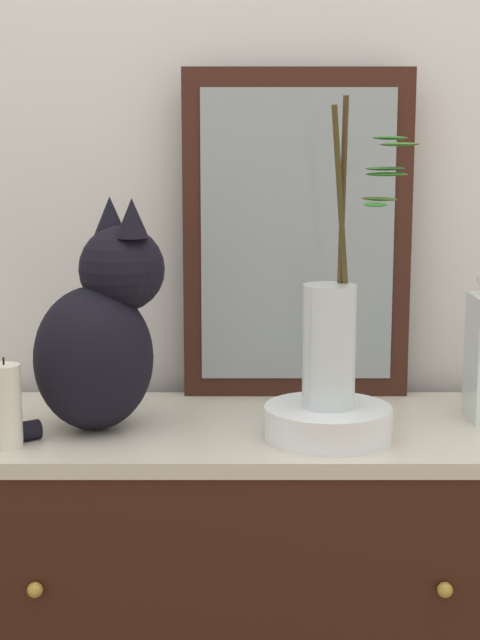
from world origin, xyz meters
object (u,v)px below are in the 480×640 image
Objects in this scene: vase_glass_clear at (333,332)px; candle_pillar at (6,406)px; mirror_leaning at (297,236)px; cat_sitting at (100,334)px; bowl_porcelain at (328,422)px.

candle_pillar is at bearing -174.75° from vase_glass_clear.
candle_pillar is at bearing -145.14° from mirror_leaning.
mirror_leaning is 0.31m from vase_glass_clear.
vase_glass_clear is 3.39× the size of candle_pillar.
cat_sitting is (-0.34, -0.22, -0.14)m from mirror_leaning.
bowl_porcelain is 0.42× the size of vase_glass_clear.
bowl_porcelain is (0.04, -0.28, -0.28)m from mirror_leaning.
cat_sitting is at bearing -147.00° from mirror_leaning.
cat_sitting is 0.40m from bowl_porcelain.
bowl_porcelain is at bearing 5.42° from candle_pillar.
bowl_porcelain is 0.15m from vase_glass_clear.
vase_glass_clear reaches higher than cat_sitting.
vase_glass_clear is (0.04, -0.28, -0.13)m from mirror_leaning.
candle_pillar is (-0.47, -0.33, -0.24)m from mirror_leaning.
mirror_leaning reaches higher than cat_sitting.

